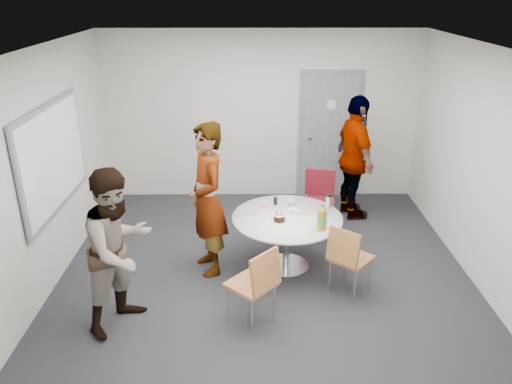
{
  "coord_description": "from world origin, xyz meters",
  "views": [
    {
      "loc": [
        -0.16,
        -5.31,
        3.32
      ],
      "look_at": [
        -0.11,
        0.25,
        0.98
      ],
      "focal_mm": 35.0,
      "sensor_mm": 36.0,
      "label": 1
    }
  ],
  "objects_px": {
    "door": "(329,136)",
    "person_left": "(119,250)",
    "chair_near_right": "(348,254)",
    "person_main": "(207,200)",
    "table": "(289,224)",
    "whiteboard": "(54,157)",
    "chair_far": "(319,195)",
    "person_right": "(355,158)",
    "chair_near_left": "(257,280)"
  },
  "relations": [
    {
      "from": "door",
      "to": "person_left",
      "type": "xyz_separation_m",
      "value": [
        -2.59,
        -3.42,
        -0.16
      ]
    },
    {
      "from": "chair_near_right",
      "to": "person_main",
      "type": "bearing_deg",
      "value": -157.93
    },
    {
      "from": "table",
      "to": "person_left",
      "type": "relative_size",
      "value": 0.78
    },
    {
      "from": "whiteboard",
      "to": "person_main",
      "type": "distance_m",
      "value": 1.85
    },
    {
      "from": "chair_near_right",
      "to": "person_main",
      "type": "relative_size",
      "value": 0.45
    },
    {
      "from": "whiteboard",
      "to": "person_main",
      "type": "relative_size",
      "value": 1.01
    },
    {
      "from": "chair_far",
      "to": "person_right",
      "type": "bearing_deg",
      "value": -126.33
    },
    {
      "from": "chair_near_right",
      "to": "person_right",
      "type": "bearing_deg",
      "value": 119.52
    },
    {
      "from": "person_main",
      "to": "person_right",
      "type": "xyz_separation_m",
      "value": [
        2.05,
        1.53,
        -0.01
      ]
    },
    {
      "from": "door",
      "to": "table",
      "type": "xyz_separation_m",
      "value": [
        -0.8,
        -2.34,
        -0.42
      ]
    },
    {
      "from": "chair_near_right",
      "to": "person_right",
      "type": "distance_m",
      "value": 2.18
    },
    {
      "from": "door",
      "to": "chair_near_left",
      "type": "xyz_separation_m",
      "value": [
        -1.21,
        -3.48,
        -0.49
      ]
    },
    {
      "from": "door",
      "to": "whiteboard",
      "type": "distance_m",
      "value": 4.25
    },
    {
      "from": "chair_near_left",
      "to": "person_right",
      "type": "distance_m",
      "value": 3.05
    },
    {
      "from": "door",
      "to": "chair_near_right",
      "type": "height_order",
      "value": "door"
    },
    {
      "from": "whiteboard",
      "to": "person_left",
      "type": "bearing_deg",
      "value": -49.36
    },
    {
      "from": "whiteboard",
      "to": "person_main",
      "type": "xyz_separation_m",
      "value": [
        1.77,
        -0.09,
        -0.51
      ]
    },
    {
      "from": "whiteboard",
      "to": "chair_near_right",
      "type": "distance_m",
      "value": 3.56
    },
    {
      "from": "person_right",
      "to": "chair_near_left",
      "type": "bearing_deg",
      "value": 138.49
    },
    {
      "from": "chair_near_left",
      "to": "person_right",
      "type": "bearing_deg",
      "value": 13.71
    },
    {
      "from": "whiteboard",
      "to": "table",
      "type": "distance_m",
      "value": 2.89
    },
    {
      "from": "chair_far",
      "to": "person_main",
      "type": "height_order",
      "value": "person_main"
    },
    {
      "from": "door",
      "to": "person_main",
      "type": "bearing_deg",
      "value": -127.0
    },
    {
      "from": "door",
      "to": "whiteboard",
      "type": "xyz_separation_m",
      "value": [
        -3.56,
        -2.28,
        0.42
      ]
    },
    {
      "from": "table",
      "to": "chair_near_left",
      "type": "bearing_deg",
      "value": -109.57
    },
    {
      "from": "door",
      "to": "chair_near_right",
      "type": "distance_m",
      "value": 2.99
    },
    {
      "from": "chair_near_left",
      "to": "person_main",
      "type": "bearing_deg",
      "value": 70.42
    },
    {
      "from": "door",
      "to": "table",
      "type": "distance_m",
      "value": 2.51
    },
    {
      "from": "chair_near_left",
      "to": "chair_near_right",
      "type": "height_order",
      "value": "chair_near_left"
    },
    {
      "from": "person_left",
      "to": "table",
      "type": "bearing_deg",
      "value": -26.2
    },
    {
      "from": "whiteboard",
      "to": "table",
      "type": "height_order",
      "value": "whiteboard"
    },
    {
      "from": "table",
      "to": "chair_near_left",
      "type": "height_order",
      "value": "table"
    },
    {
      "from": "person_main",
      "to": "person_right",
      "type": "bearing_deg",
      "value": 105.09
    },
    {
      "from": "table",
      "to": "person_main",
      "type": "relative_size",
      "value": 0.71
    },
    {
      "from": "person_main",
      "to": "chair_far",
      "type": "bearing_deg",
      "value": 102.98
    },
    {
      "from": "table",
      "to": "chair_far",
      "type": "height_order",
      "value": "table"
    },
    {
      "from": "chair_near_left",
      "to": "door",
      "type": "bearing_deg",
      "value": 23.68
    },
    {
      "from": "table",
      "to": "person_main",
      "type": "height_order",
      "value": "person_main"
    },
    {
      "from": "person_main",
      "to": "person_right",
      "type": "relative_size",
      "value": 1.01
    },
    {
      "from": "table",
      "to": "person_main",
      "type": "bearing_deg",
      "value": -178.37
    },
    {
      "from": "chair_near_right",
      "to": "whiteboard",
      "type": "bearing_deg",
      "value": -149.41
    },
    {
      "from": "table",
      "to": "person_left",
      "type": "xyz_separation_m",
      "value": [
        -1.79,
        -1.07,
        0.25
      ]
    },
    {
      "from": "whiteboard",
      "to": "person_right",
      "type": "bearing_deg",
      "value": 20.63
    },
    {
      "from": "chair_far",
      "to": "person_right",
      "type": "distance_m",
      "value": 0.85
    },
    {
      "from": "table",
      "to": "person_main",
      "type": "xyz_separation_m",
      "value": [
        -0.99,
        -0.03,
        0.33
      ]
    },
    {
      "from": "whiteboard",
      "to": "person_right",
      "type": "relative_size",
      "value": 1.02
    },
    {
      "from": "table",
      "to": "person_right",
      "type": "xyz_separation_m",
      "value": [
        1.06,
        1.5,
        0.33
      ]
    },
    {
      "from": "door",
      "to": "person_main",
      "type": "xyz_separation_m",
      "value": [
        -1.79,
        -2.37,
        -0.08
      ]
    },
    {
      "from": "chair_far",
      "to": "person_left",
      "type": "distance_m",
      "value": 3.08
    },
    {
      "from": "chair_near_right",
      "to": "table",
      "type": "bearing_deg",
      "value": 177.34
    }
  ]
}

